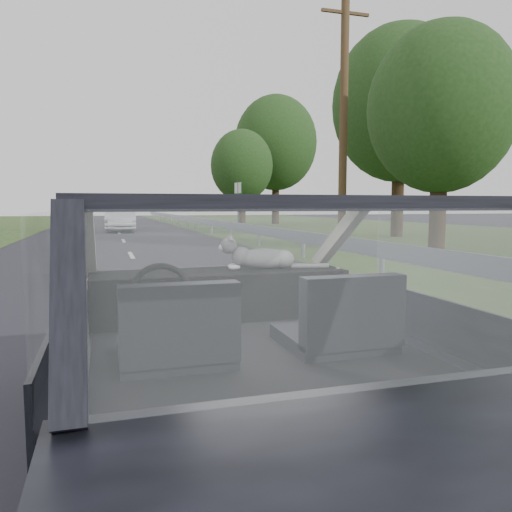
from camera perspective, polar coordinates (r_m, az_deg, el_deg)
ground at (r=2.91m, az=-1.06°, el=-23.27°), size 140.00×140.00×0.00m
subject_car at (r=2.63m, az=-1.09°, el=-9.34°), size 1.80×4.00×1.45m
dashboard at (r=3.20m, az=-4.15°, el=-4.35°), size 1.58×0.45×0.30m
driver_seat at (r=2.24m, az=-9.03°, el=-8.03°), size 0.50×0.72×0.42m
passenger_seat at (r=2.47m, az=9.79°, el=-6.72°), size 0.50×0.72×0.42m
steering_wheel at (r=2.83m, az=-10.77°, el=-4.31°), size 0.36×0.36×0.04m
cat at (r=3.25m, az=0.96°, el=-0.15°), size 0.53×0.23×0.23m
guardrail at (r=13.43m, az=4.97°, el=2.22°), size 0.05×90.00×0.32m
other_car at (r=28.11m, az=-15.21°, el=4.20°), size 1.92×4.51×1.46m
highway_sign at (r=27.57m, az=-2.02°, el=5.66°), size 0.23×1.08×2.70m
utility_pole at (r=18.30m, az=9.98°, el=15.21°), size 0.30×0.30×8.87m
tree_0 at (r=16.19m, az=20.31°, el=12.11°), size 5.75×5.75×6.58m
tree_1 at (r=23.68m, az=16.06°, el=13.14°), size 7.94×7.94×9.06m
tree_2 at (r=33.53m, az=-1.63°, el=8.72°), size 4.30×4.30×6.25m
tree_3 at (r=38.53m, az=2.26°, el=10.70°), size 7.96×7.96×9.43m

